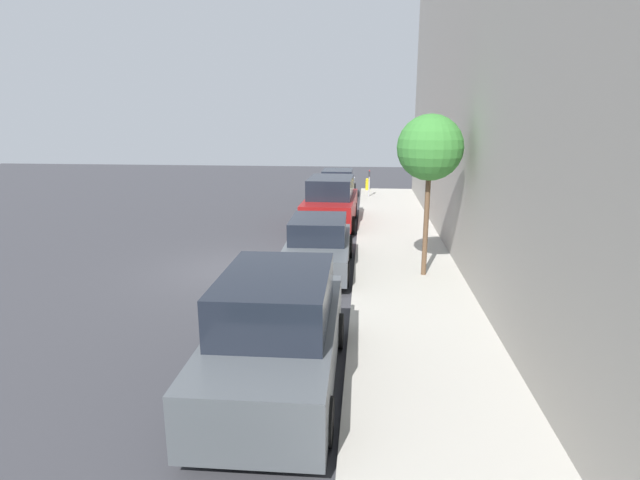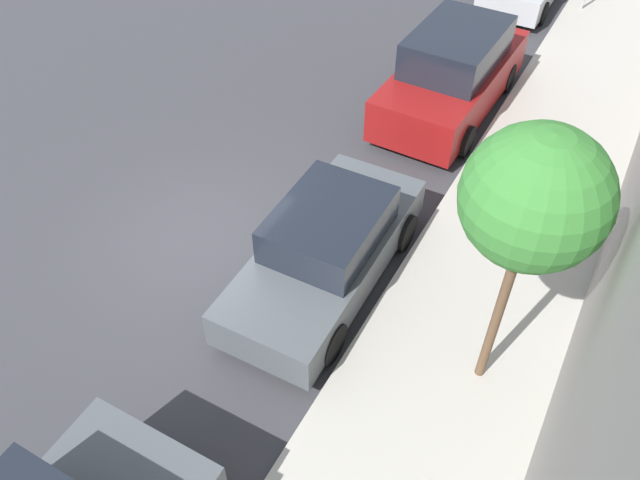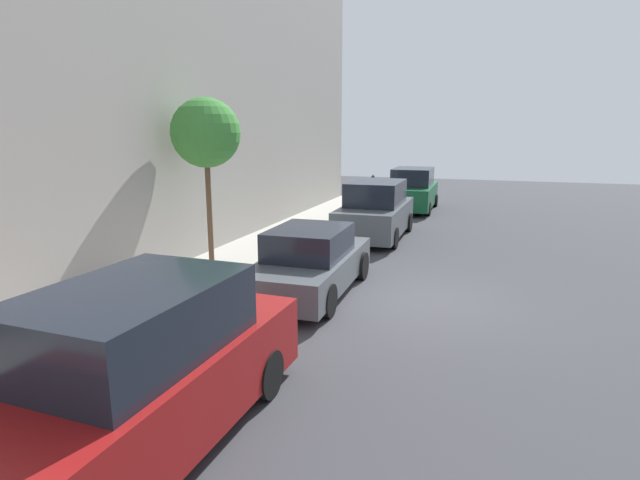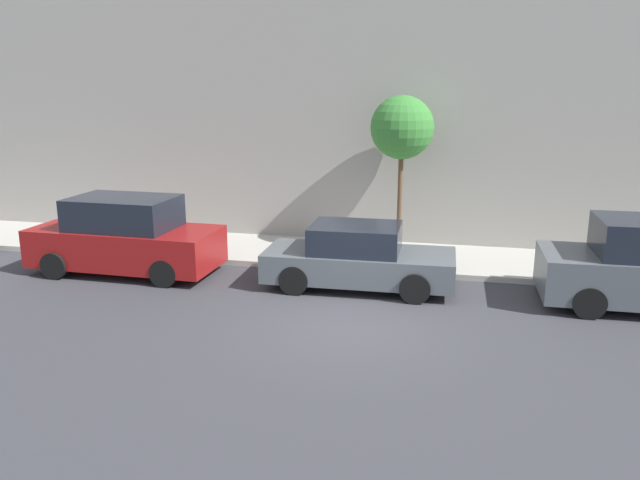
# 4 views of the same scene
# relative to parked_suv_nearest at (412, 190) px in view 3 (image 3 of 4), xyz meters

# --- Properties ---
(ground_plane) EXTENTS (60.00, 60.00, 0.00)m
(ground_plane) POSITION_rel_parked_suv_nearest_xyz_m (-2.10, 13.05, -0.93)
(ground_plane) COLOR #38383D
(sidewalk) EXTENTS (2.99, 32.00, 0.15)m
(sidewalk) POSITION_rel_parked_suv_nearest_xyz_m (2.89, 13.05, -0.86)
(sidewalk) COLOR #B2ADA3
(sidewalk) RESTS_ON ground_plane
(building_facade) EXTENTS (2.00, 32.00, 12.76)m
(building_facade) POSITION_rel_parked_suv_nearest_xyz_m (5.39, 13.05, 5.44)
(building_facade) COLOR gray
(building_facade) RESTS_ON ground_plane
(parked_suv_nearest) EXTENTS (2.08, 4.83, 1.98)m
(parked_suv_nearest) POSITION_rel_parked_suv_nearest_xyz_m (0.00, 0.00, 0.00)
(parked_suv_nearest) COLOR #14512D
(parked_suv_nearest) RESTS_ON ground_plane
(parked_suv_second) EXTENTS (2.08, 4.82, 1.98)m
(parked_suv_second) POSITION_rel_parked_suv_nearest_xyz_m (0.27, 6.80, -0.00)
(parked_suv_second) COLOR #4C5156
(parked_suv_second) RESTS_ON ground_plane
(parked_sedan_third) EXTENTS (1.92, 4.53, 1.54)m
(parked_sedan_third) POSITION_rel_parked_suv_nearest_xyz_m (0.33, 13.32, -0.21)
(parked_sedan_third) COLOR #4C5156
(parked_sedan_third) RESTS_ON ground_plane
(parked_suv_fourth) EXTENTS (2.09, 4.85, 1.98)m
(parked_suv_fourth) POSITION_rel_parked_suv_nearest_xyz_m (0.26, 19.38, -0.00)
(parked_suv_fourth) COLOR maroon
(parked_suv_fourth) RESTS_ON ground_plane
(parking_meter_near) EXTENTS (0.11, 0.15, 1.50)m
(parking_meter_near) POSITION_rel_parked_suv_nearest_xyz_m (1.85, 0.33, 0.14)
(parking_meter_near) COLOR #ADADB2
(parking_meter_near) RESTS_ON sidewalk
(street_tree) EXTENTS (1.73, 1.73, 4.34)m
(street_tree) POSITION_rel_parked_suv_nearest_xyz_m (3.33, 12.65, 2.67)
(street_tree) COLOR brown
(street_tree) RESTS_ON sidewalk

